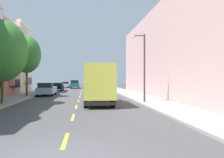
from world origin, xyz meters
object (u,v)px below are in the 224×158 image
Objects in this scene: street_tree_third at (27,55)px; moving_teal_sedan at (75,84)px; street_tree_second at (2,51)px; delivery_box_truck at (98,82)px; parked_pickup_sky at (47,89)px; parked_hatchback_silver at (65,85)px; parked_hatchback_navy at (100,84)px; street_lamp at (143,62)px; parked_sedan_champagne at (106,87)px; parked_wagon_black at (58,86)px.

moving_teal_sedan is at bearing 79.76° from street_tree_third.
street_tree_second reaches higher than delivery_box_truck.
moving_teal_sedan is (2.60, 23.11, 0.16)m from parked_pickup_sky.
parked_pickup_sky is 27.56m from parked_hatchback_silver.
parked_hatchback_navy is at bearing 47.74° from moving_teal_sedan.
street_lamp is at bearing -34.06° from street_tree_third.
parked_hatchback_silver is (-10.31, 38.24, -3.02)m from street_lamp.
parked_hatchback_navy is (-1.47, 40.69, -3.02)m from street_lamp.
street_lamp reaches higher than parked_hatchback_silver.
street_lamp is 34.78m from moving_teal_sedan.
street_lamp is 4.55m from delivery_box_truck.
parked_sedan_champagne is 1.13× the size of parked_hatchback_navy.
street_tree_second is 8.32m from street_tree_third.
parked_sedan_champagne is at bearing 61.35° from street_tree_second.
street_tree_third is at bearing -93.87° from parked_hatchback_silver.
parked_hatchback_silver is at bearing 86.13° from street_tree_third.
parked_wagon_black is at bearing 85.23° from street_tree_second.
street_tree_third is (-0.00, 8.30, 0.59)m from street_tree_second.
street_tree_third reaches higher than moving_teal_sedan.
parked_sedan_champagne is at bearing -65.41° from parked_hatchback_silver.
parked_sedan_champagne is (10.61, 11.13, -4.46)m from street_tree_third.
delivery_box_truck is at bearing -96.92° from parked_sedan_champagne.
moving_teal_sedan is (2.58, -4.45, 0.23)m from parked_hatchback_silver.
moving_teal_sedan is (-6.26, -6.89, 0.23)m from parked_hatchback_navy.
moving_teal_sedan reaches higher than parked_wagon_black.
street_tree_second reaches higher than parked_wagon_black.
street_tree_second is at bearing -118.65° from parked_sedan_champagne.
moving_teal_sedan is (-7.74, 33.79, -2.79)m from street_lamp.
parked_hatchback_navy is (10.86, 40.64, -3.87)m from street_tree_second.
street_tree_second is at bearing -100.64° from parked_pickup_sky.
street_tree_third is 1.83× the size of parked_hatchback_navy.
parked_hatchback_silver is (0.02, 27.56, -0.07)m from parked_pickup_sky.
parked_hatchback_silver is (0.07, 14.75, -0.05)m from parked_wagon_black.
parked_wagon_black is 14.75m from parked_hatchback_silver.
street_tree_third is 34.41m from parked_hatchback_navy.
parked_sedan_champagne is (2.41, 19.89, -1.18)m from delivery_box_truck.
delivery_box_truck is 41.22m from parked_hatchback_navy.
parked_wagon_black is 1.05× the size of parked_sedan_champagne.
street_lamp reaches higher than parked_wagon_black.
parked_pickup_sky is 1.13× the size of parked_wagon_black.
moving_teal_sedan is (4.60, 25.45, -4.22)m from street_tree_third.
street_lamp is 40.82m from parked_hatchback_navy.
parked_hatchback_navy is (0.25, 21.22, 0.01)m from parked_sedan_champagne.
parked_pickup_sky is at bearing -134.44° from parked_sedan_champagne.
street_tree_third is 0.98× the size of delivery_box_truck.
street_lamp is 1.29× the size of moving_teal_sedan.
street_tree_third reaches higher than parked_wagon_black.
parked_pickup_sky is at bearing -106.46° from parked_hatchback_navy.
parked_pickup_sky is at bearing 79.36° from street_tree_second.
street_tree_third is 1.18× the size of street_lamp.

